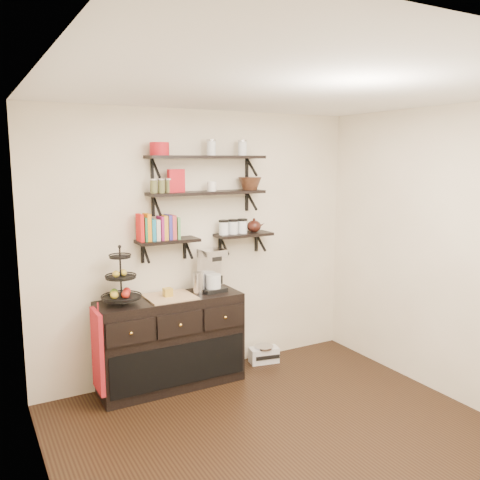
% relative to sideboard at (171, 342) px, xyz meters
% --- Properties ---
extents(floor, '(3.50, 3.50, 0.00)m').
position_rel_sideboard_xyz_m(floor, '(0.45, -1.51, -0.45)').
color(floor, black).
rests_on(floor, ground).
extents(ceiling, '(3.50, 3.50, 0.02)m').
position_rel_sideboard_xyz_m(ceiling, '(0.45, -1.51, 2.25)').
color(ceiling, white).
rests_on(ceiling, back_wall).
extents(back_wall, '(3.50, 0.02, 2.70)m').
position_rel_sideboard_xyz_m(back_wall, '(0.45, 0.24, 0.90)').
color(back_wall, white).
rests_on(back_wall, ground).
extents(left_wall, '(0.02, 3.50, 2.70)m').
position_rel_sideboard_xyz_m(left_wall, '(-1.30, -1.51, 0.90)').
color(left_wall, white).
rests_on(left_wall, ground).
extents(right_wall, '(0.02, 3.50, 2.70)m').
position_rel_sideboard_xyz_m(right_wall, '(2.20, -1.51, 0.90)').
color(right_wall, white).
rests_on(right_wall, ground).
extents(shelf_top, '(1.20, 0.27, 0.23)m').
position_rel_sideboard_xyz_m(shelf_top, '(0.45, 0.10, 1.78)').
color(shelf_top, black).
rests_on(shelf_top, back_wall).
extents(shelf_mid, '(1.20, 0.27, 0.23)m').
position_rel_sideboard_xyz_m(shelf_mid, '(0.45, 0.10, 1.43)').
color(shelf_mid, black).
rests_on(shelf_mid, back_wall).
extents(shelf_low_left, '(0.60, 0.25, 0.23)m').
position_rel_sideboard_xyz_m(shelf_low_left, '(0.03, 0.12, 0.98)').
color(shelf_low_left, black).
rests_on(shelf_low_left, back_wall).
extents(shelf_low_right, '(0.60, 0.25, 0.23)m').
position_rel_sideboard_xyz_m(shelf_low_right, '(0.87, 0.12, 0.98)').
color(shelf_low_right, black).
rests_on(shelf_low_right, back_wall).
extents(cookbooks, '(0.36, 0.15, 0.26)m').
position_rel_sideboard_xyz_m(cookbooks, '(-0.06, 0.12, 1.11)').
color(cookbooks, red).
rests_on(cookbooks, shelf_low_left).
extents(glass_canisters, '(0.32, 0.10, 0.13)m').
position_rel_sideboard_xyz_m(glass_canisters, '(0.75, 0.12, 1.06)').
color(glass_canisters, silver).
rests_on(glass_canisters, shelf_low_right).
extents(sideboard, '(1.40, 0.50, 0.92)m').
position_rel_sideboard_xyz_m(sideboard, '(0.00, 0.00, 0.00)').
color(sideboard, black).
rests_on(sideboard, floor).
extents(fruit_stand, '(0.36, 0.36, 0.53)m').
position_rel_sideboard_xyz_m(fruit_stand, '(-0.47, 0.00, 0.63)').
color(fruit_stand, black).
rests_on(fruit_stand, sideboard).
extents(candle, '(0.08, 0.08, 0.08)m').
position_rel_sideboard_xyz_m(candle, '(-0.02, 0.00, 0.50)').
color(candle, '#A88326').
rests_on(candle, sideboard).
extents(coffee_maker, '(0.25, 0.24, 0.43)m').
position_rel_sideboard_xyz_m(coffee_maker, '(0.45, 0.03, 0.65)').
color(coffee_maker, black).
rests_on(coffee_maker, sideboard).
extents(thermal_carafe, '(0.11, 0.11, 0.22)m').
position_rel_sideboard_xyz_m(thermal_carafe, '(0.30, -0.02, 0.56)').
color(thermal_carafe, silver).
rests_on(thermal_carafe, sideboard).
extents(apron, '(0.04, 0.32, 0.74)m').
position_rel_sideboard_xyz_m(apron, '(-0.73, -0.10, 0.08)').
color(apron, maroon).
rests_on(apron, sideboard).
extents(radio, '(0.34, 0.25, 0.19)m').
position_rel_sideboard_xyz_m(radio, '(1.10, 0.06, -0.36)').
color(radio, silver).
rests_on(radio, floor).
extents(recipe_box, '(0.16, 0.07, 0.22)m').
position_rel_sideboard_xyz_m(recipe_box, '(0.13, 0.10, 1.56)').
color(recipe_box, '#AE131C').
rests_on(recipe_box, shelf_mid).
extents(walnut_bowl, '(0.24, 0.24, 0.13)m').
position_rel_sideboard_xyz_m(walnut_bowl, '(0.94, 0.10, 1.51)').
color(walnut_bowl, black).
rests_on(walnut_bowl, shelf_mid).
extents(ramekins, '(0.09, 0.09, 0.10)m').
position_rel_sideboard_xyz_m(ramekins, '(0.50, 0.10, 1.50)').
color(ramekins, white).
rests_on(ramekins, shelf_mid).
extents(teapot, '(0.21, 0.17, 0.15)m').
position_rel_sideboard_xyz_m(teapot, '(1.00, 0.12, 1.07)').
color(teapot, black).
rests_on(teapot, shelf_low_right).
extents(red_pot, '(0.18, 0.18, 0.12)m').
position_rel_sideboard_xyz_m(red_pot, '(-0.03, 0.10, 1.86)').
color(red_pot, '#AE131C').
rests_on(red_pot, shelf_top).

